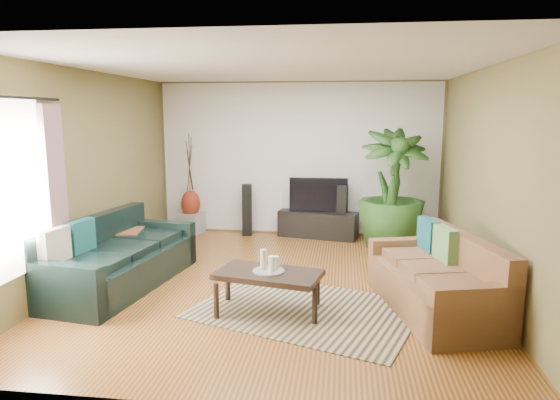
% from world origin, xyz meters
% --- Properties ---
extents(floor, '(5.50, 5.50, 0.00)m').
position_xyz_m(floor, '(0.00, 0.00, 0.00)').
color(floor, '#935E26').
rests_on(floor, ground).
extents(ceiling, '(5.50, 5.50, 0.00)m').
position_xyz_m(ceiling, '(0.00, 0.00, 2.70)').
color(ceiling, white).
rests_on(ceiling, ground).
extents(wall_back, '(5.00, 0.00, 5.00)m').
position_xyz_m(wall_back, '(0.00, 2.75, 1.35)').
color(wall_back, brown).
rests_on(wall_back, ground).
extents(wall_front, '(5.00, 0.00, 5.00)m').
position_xyz_m(wall_front, '(0.00, -2.75, 1.35)').
color(wall_front, brown).
rests_on(wall_front, ground).
extents(wall_left, '(0.00, 5.50, 5.50)m').
position_xyz_m(wall_left, '(-2.50, 0.00, 1.35)').
color(wall_left, brown).
rests_on(wall_left, ground).
extents(wall_right, '(0.00, 5.50, 5.50)m').
position_xyz_m(wall_right, '(2.50, 0.00, 1.35)').
color(wall_right, brown).
rests_on(wall_right, ground).
extents(backwall_panel, '(4.90, 0.00, 4.90)m').
position_xyz_m(backwall_panel, '(0.00, 2.74, 1.35)').
color(backwall_panel, white).
rests_on(backwall_panel, ground).
extents(window_pane, '(0.00, 1.80, 1.80)m').
position_xyz_m(window_pane, '(-2.48, -1.60, 1.40)').
color(window_pane, white).
rests_on(window_pane, ground).
extents(curtain_far, '(0.08, 0.35, 2.20)m').
position_xyz_m(curtain_far, '(-2.43, -0.85, 1.15)').
color(curtain_far, gray).
rests_on(curtain_far, ground).
extents(curtain_rod, '(0.03, 1.90, 0.03)m').
position_xyz_m(curtain_rod, '(-2.43, -1.60, 2.30)').
color(curtain_rod, black).
rests_on(curtain_rod, ground).
extents(sofa_left, '(1.32, 2.45, 0.85)m').
position_xyz_m(sofa_left, '(-1.97, -0.31, 0.42)').
color(sofa_left, black).
rests_on(sofa_left, floor).
extents(sofa_right, '(1.33, 2.08, 0.85)m').
position_xyz_m(sofa_right, '(1.80, -0.68, 0.42)').
color(sofa_right, brown).
rests_on(sofa_right, floor).
extents(area_rug, '(2.75, 2.34, 0.01)m').
position_xyz_m(area_rug, '(0.42, -0.83, 0.01)').
color(area_rug, tan).
rests_on(area_rug, floor).
extents(coffee_table, '(1.22, 0.83, 0.46)m').
position_xyz_m(coffee_table, '(0.02, -0.93, 0.23)').
color(coffee_table, black).
rests_on(coffee_table, floor).
extents(candle_tray, '(0.34, 0.34, 0.02)m').
position_xyz_m(candle_tray, '(0.02, -0.93, 0.46)').
color(candle_tray, gray).
rests_on(candle_tray, coffee_table).
extents(candle_tall, '(0.07, 0.07, 0.22)m').
position_xyz_m(candle_tall, '(-0.04, -0.90, 0.58)').
color(candle_tall, beige).
rests_on(candle_tall, candle_tray).
extents(candle_mid, '(0.07, 0.07, 0.17)m').
position_xyz_m(candle_mid, '(0.06, -0.97, 0.56)').
color(candle_mid, white).
rests_on(candle_mid, candle_tray).
extents(candle_short, '(0.07, 0.07, 0.14)m').
position_xyz_m(candle_short, '(0.09, -0.87, 0.54)').
color(candle_short, beige).
rests_on(candle_short, candle_tray).
extents(tv_stand, '(1.43, 0.70, 0.46)m').
position_xyz_m(tv_stand, '(0.38, 2.50, 0.23)').
color(tv_stand, black).
rests_on(tv_stand, floor).
extents(television, '(1.01, 0.05, 0.59)m').
position_xyz_m(television, '(0.38, 2.50, 0.75)').
color(television, black).
rests_on(television, tv_stand).
extents(speaker_left, '(0.18, 0.20, 0.91)m').
position_xyz_m(speaker_left, '(-0.89, 2.50, 0.46)').
color(speaker_left, black).
rests_on(speaker_left, floor).
extents(speaker_right, '(0.19, 0.21, 0.93)m').
position_xyz_m(speaker_right, '(0.79, 2.50, 0.47)').
color(speaker_right, black).
rests_on(speaker_right, floor).
extents(potted_plant, '(1.28, 1.28, 1.92)m').
position_xyz_m(potted_plant, '(1.57, 1.96, 0.96)').
color(potted_plant, '#204717').
rests_on(potted_plant, floor).
extents(plant_pot, '(0.35, 0.35, 0.28)m').
position_xyz_m(plant_pot, '(1.57, 1.96, 0.14)').
color(plant_pot, black).
rests_on(plant_pot, floor).
extents(pedestal, '(0.46, 0.46, 0.38)m').
position_xyz_m(pedestal, '(-1.92, 2.50, 0.19)').
color(pedestal, gray).
rests_on(pedestal, floor).
extents(vase, '(0.34, 0.34, 0.48)m').
position_xyz_m(vase, '(-1.92, 2.50, 0.55)').
color(vase, maroon).
rests_on(vase, pedestal).
extents(side_table, '(0.58, 0.58, 0.54)m').
position_xyz_m(side_table, '(-2.25, 0.40, 0.27)').
color(side_table, brown).
rests_on(side_table, floor).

